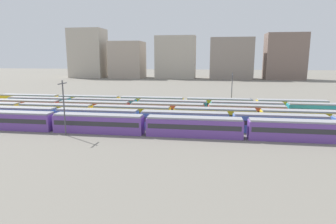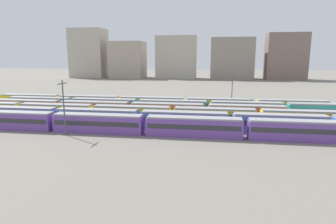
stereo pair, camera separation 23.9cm
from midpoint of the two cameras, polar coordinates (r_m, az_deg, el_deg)
name	(u,v)px [view 2 (the right image)]	position (r m, az deg, el deg)	size (l,w,h in m)	color
ground_plane	(38,116)	(79.68, -24.55, -0.76)	(600.00, 600.00, 0.00)	slate
train_track_0	(194,127)	(53.80, 5.32, -2.93)	(93.60, 3.06, 3.75)	#6B429E
train_track_1	(230,122)	(58.94, 12.54, -1.93)	(112.50, 3.06, 3.75)	#4C70BC
train_track_2	(132,114)	(66.34, -7.18, -0.33)	(93.60, 3.06, 3.75)	yellow
train_track_3	(130,109)	(71.78, -7.54, 0.51)	(74.70, 3.06, 3.75)	#BC4C38
train_track_4	(173,107)	(74.74, 1.01, 1.01)	(93.60, 3.06, 3.75)	teal
train_track_5	(152,103)	(80.90, -3.16, 1.75)	(93.60, 3.06, 3.75)	yellow
catenary_pole_0	(64,105)	(57.03, -20.07, 1.27)	(0.24, 3.20, 10.55)	#4C4C51
catenary_pole_1	(232,90)	(81.80, 12.80, 4.40)	(0.24, 3.20, 10.63)	#4C4C51
distant_building_0	(89,53)	(224.62, -15.54, 11.26)	(24.85, 18.24, 35.64)	#B2A899
distant_building_1	(128,60)	(214.13, -7.93, 10.32)	(23.22, 21.51, 26.16)	#A89989
distant_building_2	(176,57)	(206.88, 1.70, 10.91)	(28.38, 13.33, 29.85)	#B2A899
distant_building_3	(232,59)	(205.81, 12.69, 10.42)	(28.96, 19.01, 28.13)	gray
distant_building_4	(286,57)	(211.21, 22.56, 10.24)	(25.94, 15.60, 30.90)	#7A665B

